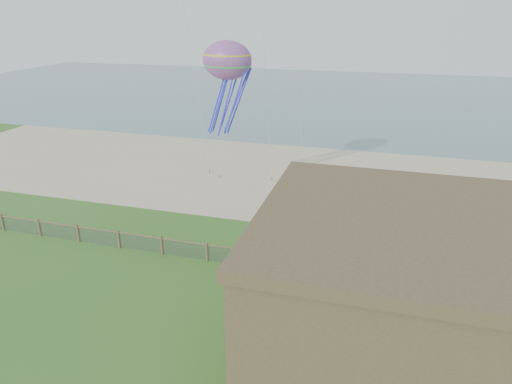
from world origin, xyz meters
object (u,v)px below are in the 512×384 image
(motel, at_px, (463,321))
(octopus_kite, at_px, (228,87))
(picnic_table, at_px, (261,272))
(chainlink_fence, at_px, (207,253))

(motel, bearing_deg, octopus_kite, 130.31)
(picnic_table, relative_size, octopus_kite, 0.26)
(octopus_kite, bearing_deg, motel, -54.81)
(chainlink_fence, height_order, motel, motel)
(chainlink_fence, bearing_deg, motel, -28.30)
(picnic_table, bearing_deg, motel, -42.61)
(motel, bearing_deg, picnic_table, 147.27)
(motel, bearing_deg, chainlink_fence, 151.70)
(picnic_table, distance_m, octopus_kite, 15.82)
(motel, relative_size, picnic_table, 7.69)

